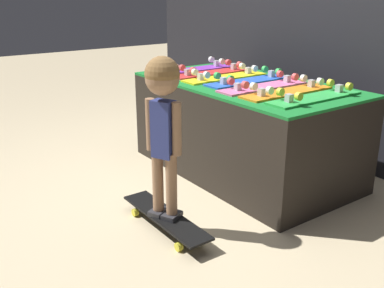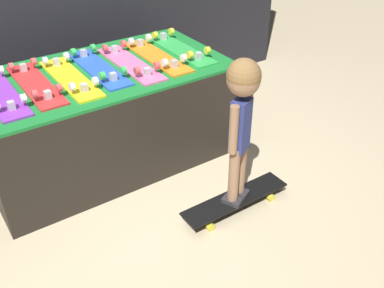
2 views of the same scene
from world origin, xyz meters
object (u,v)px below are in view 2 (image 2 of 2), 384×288
(skateboard_red_on_rack, at_px, (35,83))
(skateboard_pink_on_rack, at_px, (130,63))
(skateboard_on_floor, at_px, (235,200))
(skateboard_yellow_on_rack, at_px, (70,77))
(skateboard_orange_on_rack, at_px, (156,55))
(skateboard_purple_on_rack, at_px, (1,93))
(skateboard_blue_on_rack, at_px, (98,67))
(child, at_px, (242,107))
(skateboard_green_on_rack, at_px, (180,48))

(skateboard_red_on_rack, relative_size, skateboard_pink_on_rack, 1.00)
(skateboard_red_on_rack, distance_m, skateboard_on_floor, 1.52)
(skateboard_yellow_on_rack, relative_size, skateboard_orange_on_rack, 1.00)
(skateboard_purple_on_rack, xyz_separation_m, skateboard_on_floor, (1.10, -1.02, -0.68))
(skateboard_blue_on_rack, bearing_deg, child, -67.71)
(skateboard_purple_on_rack, height_order, skateboard_orange_on_rack, same)
(skateboard_green_on_rack, bearing_deg, skateboard_pink_on_rack, -175.70)
(skateboard_yellow_on_rack, bearing_deg, skateboard_blue_on_rack, 11.92)
(skateboard_orange_on_rack, bearing_deg, skateboard_blue_on_rack, 174.17)
(skateboard_blue_on_rack, xyz_separation_m, child, (0.43, -1.05, 0.03))
(skateboard_purple_on_rack, bearing_deg, skateboard_on_floor, -42.84)
(skateboard_on_floor, bearing_deg, child, 180.00)
(skateboard_yellow_on_rack, height_order, skateboard_orange_on_rack, same)
(child, bearing_deg, skateboard_pink_on_rack, 77.14)
(skateboard_pink_on_rack, bearing_deg, skateboard_red_on_rack, 176.32)
(skateboard_red_on_rack, xyz_separation_m, skateboard_yellow_on_rack, (0.22, -0.03, 0.00))
(skateboard_red_on_rack, relative_size, child, 0.77)
(skateboard_orange_on_rack, xyz_separation_m, skateboard_green_on_rack, (0.22, 0.02, 0.00))
(skateboard_blue_on_rack, bearing_deg, skateboard_on_floor, -67.71)
(skateboard_purple_on_rack, distance_m, skateboard_on_floor, 1.65)
(skateboard_yellow_on_rack, relative_size, skateboard_green_on_rack, 1.00)
(skateboard_green_on_rack, bearing_deg, skateboard_blue_on_rack, 177.96)
(skateboard_yellow_on_rack, xyz_separation_m, child, (0.66, -1.01, 0.03))
(skateboard_purple_on_rack, relative_size, skateboard_yellow_on_rack, 1.00)
(skateboard_yellow_on_rack, distance_m, skateboard_green_on_rack, 0.90)
(skateboard_yellow_on_rack, xyz_separation_m, skateboard_blue_on_rack, (0.22, 0.05, 0.00))
(skateboard_pink_on_rack, relative_size, skateboard_on_floor, 0.97)
(skateboard_yellow_on_rack, bearing_deg, skateboard_pink_on_rack, -1.32)
(skateboard_blue_on_rack, height_order, skateboard_orange_on_rack, same)
(skateboard_yellow_on_rack, height_order, skateboard_blue_on_rack, same)
(skateboard_on_floor, bearing_deg, skateboard_pink_on_rack, 101.79)
(skateboard_on_floor, bearing_deg, skateboard_blue_on_rack, 112.29)
(skateboard_orange_on_rack, relative_size, child, 0.77)
(skateboard_pink_on_rack, height_order, skateboard_orange_on_rack, same)
(skateboard_purple_on_rack, bearing_deg, skateboard_green_on_rack, 0.25)
(skateboard_purple_on_rack, relative_size, child, 0.77)
(skateboard_purple_on_rack, distance_m, child, 1.51)
(skateboard_purple_on_rack, height_order, skateboard_on_floor, skateboard_purple_on_rack)
(skateboard_orange_on_rack, height_order, skateboard_on_floor, skateboard_orange_on_rack)
(skateboard_orange_on_rack, height_order, child, child)
(skateboard_red_on_rack, xyz_separation_m, skateboard_on_floor, (0.88, -1.04, -0.68))
(skateboard_blue_on_rack, bearing_deg, skateboard_yellow_on_rack, -168.08)
(skateboard_blue_on_rack, bearing_deg, skateboard_purple_on_rack, -177.47)
(skateboard_yellow_on_rack, xyz_separation_m, skateboard_on_floor, (0.66, -1.01, -0.68))
(skateboard_blue_on_rack, relative_size, skateboard_on_floor, 0.97)
(skateboard_red_on_rack, height_order, skateboard_green_on_rack, same)
(skateboard_pink_on_rack, height_order, skateboard_on_floor, skateboard_pink_on_rack)
(skateboard_pink_on_rack, distance_m, skateboard_orange_on_rack, 0.22)
(child, bearing_deg, skateboard_orange_on_rack, 64.43)
(skateboard_red_on_rack, distance_m, skateboard_green_on_rack, 1.12)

